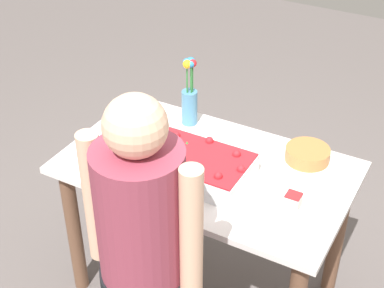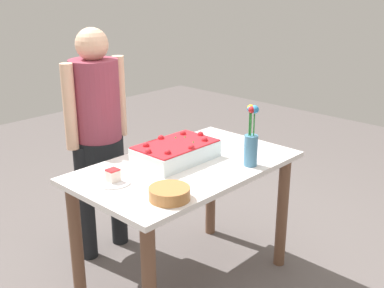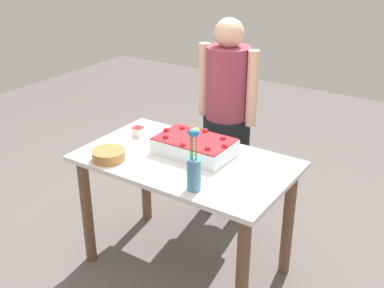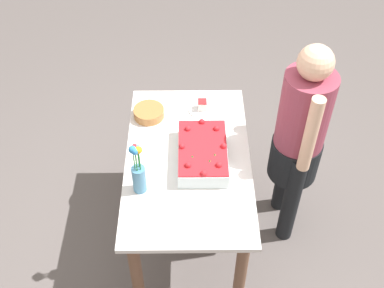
% 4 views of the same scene
% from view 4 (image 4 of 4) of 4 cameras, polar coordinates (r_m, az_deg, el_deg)
% --- Properties ---
extents(ground_plane, '(8.00, 8.00, 0.00)m').
position_cam_4_polar(ground_plane, '(3.49, -0.41, -10.32)').
color(ground_plane, '#615957').
extents(dining_table, '(1.27, 0.75, 0.77)m').
position_cam_4_polar(dining_table, '(2.99, -0.47, -3.58)').
color(dining_table, white).
rests_on(dining_table, ground_plane).
extents(sheet_cake, '(0.46, 0.29, 0.13)m').
position_cam_4_polar(sheet_cake, '(2.84, 1.26, -1.05)').
color(sheet_cake, white).
rests_on(sheet_cake, dining_table).
extents(serving_plate_with_slice, '(0.19, 0.19, 0.07)m').
position_cam_4_polar(serving_plate_with_slice, '(3.18, 1.22, 4.38)').
color(serving_plate_with_slice, white).
rests_on(serving_plate_with_slice, dining_table).
extents(cake_knife, '(0.07, 0.23, 0.00)m').
position_cam_4_polar(cake_knife, '(2.61, -0.83, -8.40)').
color(cake_knife, silver).
rests_on(cake_knife, dining_table).
extents(flower_vase, '(0.08, 0.08, 0.35)m').
position_cam_4_polar(flower_vase, '(2.63, -6.38, -3.40)').
color(flower_vase, teal).
rests_on(flower_vase, dining_table).
extents(fruit_bowl, '(0.20, 0.20, 0.06)m').
position_cam_4_polar(fruit_bowl, '(3.13, -5.13, 3.71)').
color(fruit_bowl, '#B5763E').
rests_on(fruit_bowl, dining_table).
extents(person_standing, '(0.45, 0.31, 1.49)m').
position_cam_4_polar(person_standing, '(2.97, 12.60, 0.99)').
color(person_standing, black).
rests_on(person_standing, ground_plane).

